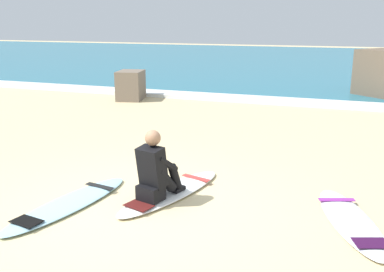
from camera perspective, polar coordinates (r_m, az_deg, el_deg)
name	(u,v)px	position (r m, az deg, el deg)	size (l,w,h in m)	color
ground_plane	(134,209)	(5.84, -7.57, -9.49)	(80.00, 80.00, 0.00)	beige
sea	(308,62)	(26.96, 14.96, 9.41)	(80.00, 28.00, 0.10)	teal
breaking_foam	(262,100)	(13.49, 9.12, 4.71)	(80.00, 0.90, 0.11)	white
surfboard_main	(171,192)	(6.25, -2.71, -7.35)	(1.08, 2.19, 0.08)	white
surfer_seated	(156,172)	(5.87, -4.74, -4.68)	(0.50, 0.76, 0.95)	black
surfboard_spare_near	(69,203)	(6.10, -15.82, -8.51)	(0.86, 2.24, 0.08)	#9ED1E5
surfboard_spare_far	(351,220)	(5.75, 20.09, -10.35)	(1.16, 2.02, 0.08)	silver
shoreline_rock	(131,85)	(13.74, -8.04, 6.60)	(0.73, 0.98, 0.90)	#756656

